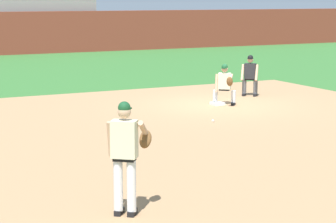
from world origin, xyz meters
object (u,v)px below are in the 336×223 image
(pitcher, at_px, (126,151))
(umpire, at_px, (250,74))
(baseball, at_px, (213,121))
(first_base_bag, at_px, (217,104))
(first_baseman, at_px, (225,83))

(pitcher, height_order, umpire, pitcher)
(baseball, height_order, umpire, umpire)
(first_base_bag, xyz_separation_m, first_baseman, (0.20, -0.11, 0.69))
(baseball, relative_size, umpire, 0.05)
(pitcher, relative_size, umpire, 1.27)
(first_base_bag, xyz_separation_m, umpire, (2.04, 1.19, 0.75))
(first_base_bag, distance_m, umpire, 2.47)
(baseball, xyz_separation_m, pitcher, (-5.27, -6.27, 1.02))
(umpire, bearing_deg, pitcher, -131.92)
(first_base_bag, distance_m, baseball, 2.98)
(first_base_bag, height_order, baseball, first_base_bag)
(baseball, xyz_separation_m, first_baseman, (1.83, 2.38, 0.69))
(first_baseman, bearing_deg, baseball, -127.50)
(first_baseman, relative_size, umpire, 0.92)
(first_base_bag, height_order, pitcher, pitcher)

